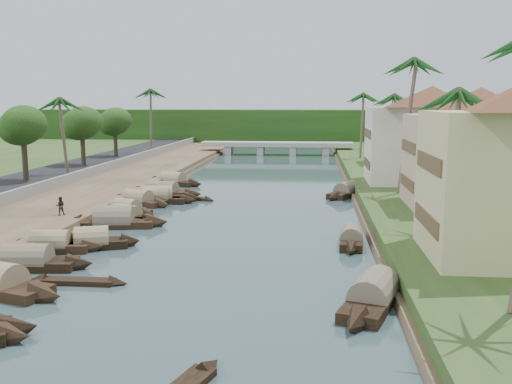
{
  "coord_description": "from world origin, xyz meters",
  "views": [
    {
      "loc": [
        6.57,
        -33.96,
        9.67
      ],
      "look_at": [
        1.77,
        14.58,
        2.0
      ],
      "focal_mm": 40.0,
      "sensor_mm": 36.0,
      "label": 1
    }
  ],
  "objects": [
    {
      "name": "ground",
      "position": [
        0.0,
        0.0,
        0.0
      ],
      "size": [
        220.0,
        220.0,
        0.0
      ],
      "primitive_type": "plane",
      "color": "#34494E",
      "rests_on": "ground"
    },
    {
      "name": "left_bank",
      "position": [
        -16.0,
        20.0,
        0.4
      ],
      "size": [
        10.0,
        180.0,
        0.8
      ],
      "primitive_type": "cube",
      "color": "brown",
      "rests_on": "ground"
    },
    {
      "name": "right_bank",
      "position": [
        19.0,
        20.0,
        0.6
      ],
      "size": [
        16.0,
        180.0,
        1.2
      ],
      "primitive_type": "cube",
      "color": "#29431B",
      "rests_on": "ground"
    },
    {
      "name": "road",
      "position": [
        -24.5,
        20.0,
        0.7
      ],
      "size": [
        8.0,
        180.0,
        1.4
      ],
      "primitive_type": "cube",
      "color": "black",
      "rests_on": "ground"
    },
    {
      "name": "retaining_wall",
      "position": [
        -20.2,
        20.0,
        1.35
      ],
      "size": [
        0.4,
        180.0,
        1.1
      ],
      "primitive_type": "cube",
      "color": "slate",
      "rests_on": "left_bank"
    },
    {
      "name": "treeline",
      "position": [
        0.0,
        100.0,
        4.0
      ],
      "size": [
        120.0,
        14.0,
        8.0
      ],
      "color": "#18390F",
      "rests_on": "ground"
    },
    {
      "name": "bridge",
      "position": [
        0.0,
        72.0,
        1.72
      ],
      "size": [
        28.0,
        4.0,
        2.4
      ],
      "color": "#9C9C92",
      "rests_on": "ground"
    },
    {
      "name": "building_mid",
      "position": [
        19.99,
        14.0,
        6.13
      ],
      "size": [
        14.11,
        14.11,
        9.7
      ],
      "color": "tan",
      "rests_on": "right_bank"
    },
    {
      "name": "building_far",
      "position": [
        18.99,
        28.0,
        6.38
      ],
      "size": [
        15.59,
        15.59,
        10.2
      ],
      "color": "silver",
      "rests_on": "right_bank"
    },
    {
      "name": "building_distant",
      "position": [
        19.99,
        48.0,
        5.88
      ],
      "size": [
        12.62,
        12.62,
        9.2
      ],
      "color": "#CABE87",
      "rests_on": "right_bank"
    },
    {
      "name": "sampan_3",
      "position": [
        -10.01,
        -3.09,
        0.41
      ],
      "size": [
        8.13,
        2.34,
        2.17
      ],
      "rotation": [
        0.0,
        0.0,
        0.09
      ],
      "color": "black",
      "rests_on": "ground"
    },
    {
      "name": "sampan_4",
      "position": [
        -10.37,
        0.88,
        0.41
      ],
      "size": [
        7.14,
        2.25,
        2.03
      ],
      "rotation": [
        0.0,
        0.0,
        0.1
      ],
      "color": "black",
      "rests_on": "ground"
    },
    {
      "name": "sampan_5",
      "position": [
        -8.06,
        1.98,
        0.41
      ],
      "size": [
        6.73,
        3.72,
        2.12
      ],
      "rotation": [
        0.0,
        0.0,
        0.34
      ],
      "color": "black",
      "rests_on": "ground"
    },
    {
      "name": "sampan_6",
      "position": [
        -8.84,
        8.54,
        0.42
      ],
      "size": [
        8.83,
        3.31,
        2.53
      ],
      "rotation": [
        0.0,
        0.0,
        0.16
      ],
      "color": "black",
      "rests_on": "ground"
    },
    {
      "name": "sampan_7",
      "position": [
        -8.69,
        10.93,
        0.41
      ],
      "size": [
        6.78,
        4.21,
        1.87
      ],
      "rotation": [
        0.0,
        0.0,
        -0.45
      ],
      "color": "black",
      "rests_on": "ground"
    },
    {
      "name": "sampan_8",
      "position": [
        -9.41,
        13.25,
        0.41
      ],
      "size": [
        6.47,
        4.1,
        2.02
      ],
      "rotation": [
        0.0,
        0.0,
        -0.43
      ],
      "color": "black",
      "rests_on": "ground"
    },
    {
      "name": "sampan_9",
      "position": [
        -8.51,
        19.52,
        0.41
      ],
      "size": [
        8.2,
        1.85,
        2.09
      ],
      "rotation": [
        0.0,
        0.0,
        -0.01
      ],
      "color": "black",
      "rests_on": "ground"
    },
    {
      "name": "sampan_10",
      "position": [
        -9.92,
        18.19,
        0.41
      ],
      "size": [
        7.63,
        4.61,
        2.12
      ],
      "rotation": [
        0.0,
        0.0,
        -0.42
      ],
      "color": "black",
      "rests_on": "ground"
    },
    {
      "name": "sampan_11",
      "position": [
        -8.46,
        19.82,
        0.42
      ],
      "size": [
        8.76,
        3.9,
        2.43
      ],
      "rotation": [
        0.0,
        0.0,
        0.24
      ],
      "color": "black",
      "rests_on": "ground"
    },
    {
      "name": "sampan_12",
      "position": [
        -9.12,
        23.94,
        0.42
      ],
      "size": [
        9.39,
        3.55,
        2.2
      ],
      "rotation": [
        0.0,
        0.0,
        -0.21
      ],
      "color": "black",
      "rests_on": "ground"
    },
    {
      "name": "sampan_13",
      "position": [
        -9.92,
        31.56,
        0.42
      ],
      "size": [
        8.39,
        4.32,
        2.26
      ],
      "rotation": [
        0.0,
        0.0,
        -0.33
      ],
      "color": "black",
      "rests_on": "ground"
    },
    {
      "name": "sampan_14",
      "position": [
        9.65,
        -7.04,
        0.42
      ],
      "size": [
        4.61,
        9.39,
        2.25
      ],
      "rotation": [
        0.0,
        0.0,
        1.24
      ],
      "color": "black",
      "rests_on": "ground"
    },
    {
      "name": "sampan_15",
      "position": [
        9.35,
        4.62,
        0.4
      ],
      "size": [
        1.86,
        6.69,
        1.83
      ],
      "rotation": [
        0.0,
        0.0,
        1.49
      ],
      "color": "black",
      "rests_on": "ground"
    },
    {
      "name": "sampan_16",
      "position": [
        10.25,
        25.6,
        0.41
      ],
      "size": [
        5.5,
        8.55,
        2.15
      ],
      "rotation": [
        0.0,
        0.0,
        1.09
      ],
      "color": "black",
      "rests_on": "ground"
    },
    {
      "name": "canoe_1",
      "position": [
        -5.94,
        -5.47,
        0.1
      ],
      "size": [
        5.64,
        0.92,
        0.91
      ],
      "rotation": [
        0.0,
        0.0,
        0.0
      ],
      "color": "black",
      "rests_on": "ground"
    },
    {
      "name": "canoe_2",
      "position": [
        -5.66,
        22.04,
        0.1
      ],
      "size": [
        5.73,
        3.38,
        0.87
      ],
      "rotation": [
        0.0,
        0.0,
        -0.45
      ],
      "color": "black",
      "rests_on": "ground"
    },
    {
      "name": "palm_1",
      "position": [
        16.0,
        4.92,
        10.15
      ],
      "size": [
        3.2,
        3.2,
        10.71
      ],
      "color": "brown",
      "rests_on": "ground"
    },
    {
      "name": "palm_2",
      "position": [
        15.0,
        20.33,
        13.15
      ],
      "size": [
        3.2,
        3.2,
        13.82
      ],
      "color": "brown",
      "rests_on": "ground"
    },
    {
      "name": "palm_3",
      "position": [
        16.0,
        38.74,
        10.28
      ],
      "size": [
        3.2,
        3.2,
        10.84
      ],
      "color": "brown",
      "rests_on": "ground"
    },
    {
      "name": "palm_6",
      "position": [
        -22.0,
        29.71,
        9.82
      ],
      "size": [
        3.2,
        3.2,
        10.16
      ],
      "color": "brown",
      "rests_on": "ground"
    },
    {
      "name": "palm_7",
      "position": [
        14.0,
        54.97,
        10.64
      ],
      "size": [
        3.2,
        3.2,
        11.22
      ],
      "color": "brown",
      "rests_on": "ground"
    },
    {
      "name": "palm_8",
      "position": [
        -20.5,
        59.84,
        11.44
      ],
      "size": [
        3.2,
        3.2,
        11.84
      ],
      "color": "brown",
      "rests_on": "ground"
    },
    {
      "name": "tree_3",
      "position": [
        -24.0,
        23.95,
        7.14
      ],
      "size": [
        4.66,
        4.66,
        7.77
      ],
      "color": "#423325",
      "rests_on": "ground"
    },
    {
      "name": "tree_4",
      "position": [
        -24.0,
        39.57,
        6.83
      ],
      "size": [
        4.97,
        4.97,
        7.56
      ],
      "color": "#423325",
      "rests_on": "ground"
    },
    {
      "name": "tree_5",
      "position": [
        -24.0,
        52.34,
        6.64
      ],
      "size": [
        4.76,
        4.76,
        7.29
      ],
      "color": "#423325",
      "rests_on": "ground"
    },
    {
      "name": "tree_6",
      "position": [
        24.0,
        28.55,
        5.98
      ],
      "size": [
        4.6,
        4.6,
        6.76
      ],
      "color": "#423325",
      "rests_on": "ground"
    },
    {
      "name": "person_far",
      "position": [
        -13.32,
        8.84,
        1.55
      ],
      "size": [
        0.89,
        0.8,
        1.49
      ],
      "primitive_type": "imported",
      "rotation": [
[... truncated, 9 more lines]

